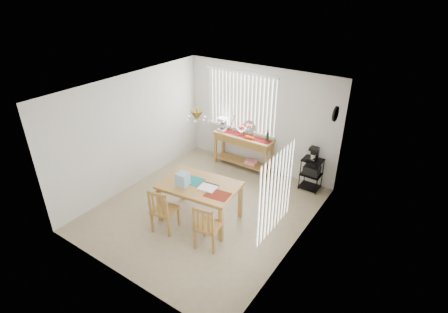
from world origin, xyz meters
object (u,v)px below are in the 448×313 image
Objects in this scene: sideboard at (244,144)px; chair_right at (207,227)px; dining_table at (200,188)px; wire_cart at (312,171)px; cart_items at (314,154)px; chair_left at (163,210)px.

sideboard is 1.70× the size of chair_right.
dining_table is (0.40, -2.31, 0.06)m from sideboard.
cart_items is at bearing 90.00° from wire_cart.
chair_right is (-0.80, -2.90, -0.46)m from cart_items.
sideboard is 3.08m from chair_right.
cart_items is 0.34× the size of chair_right.
dining_table is 1.76× the size of chair_right.
chair_left is at bearing -120.53° from cart_items.
dining_table is at bearing -121.60° from wire_cart.
cart_items is at bearing -0.07° from sideboard.
wire_cart is 2.71m from dining_table.
dining_table is at bearing -121.51° from cart_items.
sideboard reaches higher than dining_table.
chair_right reaches higher than sideboard.
dining_table is at bearing 62.95° from chair_left.
chair_right is at bearing 5.51° from chair_left.
cart_items reaches higher than sideboard.
chair_right reaches higher than dining_table.
sideboard is at bearing 90.98° from chair_left.
wire_cart is at bearing 58.40° from dining_table.
dining_table is (-1.42, -2.30, 0.26)m from wire_cart.
sideboard is at bearing 109.34° from chair_right.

